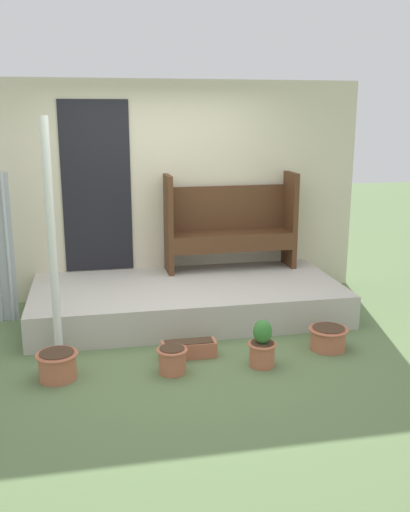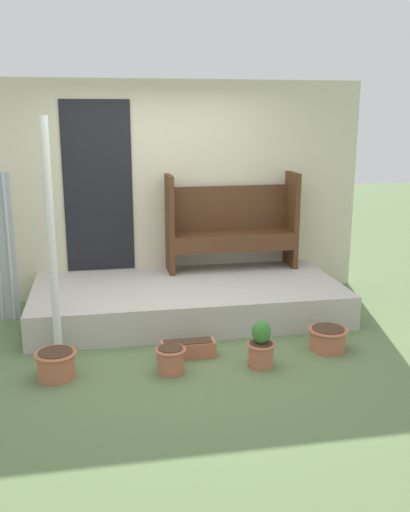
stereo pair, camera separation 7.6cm
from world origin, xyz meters
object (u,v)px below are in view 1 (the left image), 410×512
Objects in this scene: flower_pot_middle at (172,359)px; flower_pot_right at (262,346)px; planter_box_rect at (189,349)px; support_post at (52,243)px; flower_pot_far_right at (328,337)px; bench at (230,222)px; flower_pot_left at (57,364)px.

flower_pot_middle is 0.63× the size of flower_pot_right.
support_post is at bearing 169.13° from planter_box_rect.
flower_pot_far_right is (1.55, 0.22, -0.01)m from flower_pot_middle.
flower_pot_left is at bearing -136.19° from bench.
support_post is 6.10× the size of flower_pot_left.
bench is at bearing 44.60° from flower_pot_left.
flower_pot_middle reaches higher than planter_box_rect.
flower_pot_middle is (-1.01, -2.03, -0.80)m from bench.
planter_box_rect is (0.20, 0.30, -0.05)m from flower_pot_middle.
planter_box_rect is (1.18, 0.23, -0.06)m from flower_pot_left.
flower_pot_middle is at bearing 178.60° from flower_pot_right.
planter_box_rect is (-1.35, 0.08, -0.04)m from flower_pot_far_right.
flower_pot_left reaches higher than flower_pot_far_right.
flower_pot_far_right is at bearing 7.97° from flower_pot_middle.
flower_pot_right is 0.70m from planter_box_rect.
flower_pot_middle is at bearing -4.31° from flower_pot_left.
flower_pot_left is 1.31× the size of flower_pot_middle.
flower_pot_far_right is at bearing -7.00° from support_post.
flower_pot_left is 1.20m from planter_box_rect.
flower_pot_right is at bearing -27.60° from planter_box_rect.
flower_pot_right is (1.79, -0.09, 0.06)m from flower_pot_left.
flower_pot_right is 1.15× the size of flower_pot_far_right.
bench is at bearing 106.38° from flower_pot_far_right.
support_post is 5.81× the size of flower_pot_far_right.
flower_pot_middle is 0.36m from planter_box_rect.
flower_pot_right is at bearing -1.40° from flower_pot_middle.
flower_pot_left is at bearing -176.76° from flower_pot_far_right.
support_post reaches higher than flower_pot_right.
bench is at bearing 63.57° from flower_pot_middle.
planter_box_rect is at bearing -10.87° from support_post.
flower_pot_left reaches higher than flower_pot_middle.
support_post is 5.05× the size of flower_pot_right.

